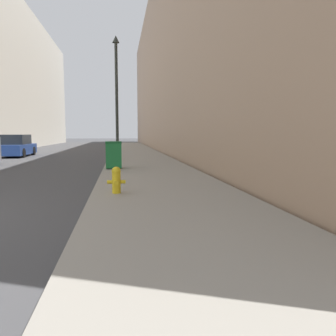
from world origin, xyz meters
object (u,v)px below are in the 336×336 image
(fire_hydrant, at_px, (116,179))
(parked_sedan_near, at_px, (16,147))
(lamppost, at_px, (117,94))
(trash_bin, at_px, (114,155))

(fire_hydrant, distance_m, parked_sedan_near, 17.93)
(fire_hydrant, relative_size, lamppost, 0.10)
(trash_bin, bearing_deg, parked_sedan_near, 123.70)
(trash_bin, relative_size, parked_sedan_near, 0.26)
(fire_hydrant, bearing_deg, lamppost, 90.29)
(trash_bin, xyz_separation_m, lamppost, (0.12, 4.75, 3.09))
(trash_bin, distance_m, lamppost, 5.67)
(lamppost, height_order, parked_sedan_near, lamppost)
(fire_hydrant, bearing_deg, parked_sedan_near, 113.79)
(fire_hydrant, distance_m, lamppost, 11.09)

